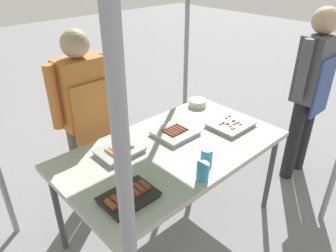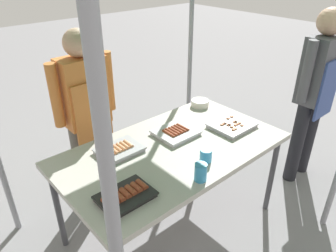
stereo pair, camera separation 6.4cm
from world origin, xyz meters
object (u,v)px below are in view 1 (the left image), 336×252
object	(u,v)px
drink_cup_by_wok	(207,155)
tray_grilled_sausages	(175,132)
tray_pork_links	(120,151)
vendor_woman	(84,110)
drink_cup_near_edge	(203,171)
customer_nearby	(312,84)
condiment_bowl	(198,103)
tray_meat_skewers	(231,124)
stall_table	(173,153)
tray_spring_rolls	(129,197)

from	to	relation	value
drink_cup_by_wok	tray_grilled_sausages	bearing A→B (deg)	77.46
tray_pork_links	drink_cup_by_wok	xyz separation A→B (m)	(0.37, -0.46, 0.02)
tray_grilled_sausages	vendor_woman	world-z (taller)	vendor_woman
tray_grilled_sausages	vendor_woman	xyz separation A→B (m)	(-0.41, 0.59, 0.11)
drink_cup_near_edge	customer_nearby	distance (m)	1.51
drink_cup_near_edge	vendor_woman	distance (m)	1.10
condiment_bowl	drink_cup_by_wok	world-z (taller)	drink_cup_by_wok
drink_cup_near_edge	vendor_woman	world-z (taller)	vendor_woman
condiment_bowl	drink_cup_by_wok	xyz separation A→B (m)	(-0.59, -0.61, 0.02)
tray_grilled_sausages	condiment_bowl	size ratio (longest dim) A/B	1.91
customer_nearby	tray_grilled_sausages	bearing A→B (deg)	161.18
vendor_woman	drink_cup_by_wok	bearing A→B (deg)	108.43
drink_cup_by_wok	drink_cup_near_edge	bearing A→B (deg)	-146.05
vendor_woman	customer_nearby	world-z (taller)	customer_nearby
tray_meat_skewers	customer_nearby	bearing A→B (deg)	-14.64
tray_meat_skewers	drink_cup_near_edge	xyz separation A→B (m)	(-0.66, -0.29, 0.04)
stall_table	tray_meat_skewers	bearing A→B (deg)	-9.23
vendor_woman	customer_nearby	distance (m)	1.94
stall_table	tray_spring_rolls	bearing A→B (deg)	-158.11
stall_table	tray_spring_rolls	xyz separation A→B (m)	(-0.55, -0.22, 0.07)
drink_cup_by_wok	customer_nearby	xyz separation A→B (m)	(1.33, -0.04, 0.14)
tray_pork_links	condiment_bowl	bearing A→B (deg)	9.14
tray_spring_rolls	condiment_bowl	world-z (taller)	same
customer_nearby	drink_cup_near_edge	bearing A→B (deg)	-177.28
tray_spring_rolls	condiment_bowl	bearing A→B (deg)	25.57
drink_cup_near_edge	stall_table	bearing A→B (deg)	72.77
tray_grilled_sausages	tray_meat_skewers	world-z (taller)	tray_grilled_sausages
stall_table	condiment_bowl	xyz separation A→B (m)	(0.64, 0.35, 0.08)
tray_pork_links	tray_spring_rolls	size ratio (longest dim) A/B	0.99
tray_meat_skewers	condiment_bowl	size ratio (longest dim) A/B	2.07
drink_cup_near_edge	drink_cup_by_wok	size ratio (longest dim) A/B	1.31
tray_pork_links	drink_cup_near_edge	world-z (taller)	drink_cup_near_edge
vendor_woman	tray_meat_skewers	bearing A→B (deg)	135.76
tray_meat_skewers	tray_pork_links	xyz separation A→B (m)	(-0.86, 0.28, 0.00)
tray_pork_links	condiment_bowl	distance (m)	0.97
tray_spring_rolls	vendor_woman	xyz separation A→B (m)	(0.28, 0.93, 0.11)
drink_cup_near_edge	tray_spring_rolls	bearing A→B (deg)	160.04
customer_nearby	tray_spring_rolls	bearing A→B (deg)	177.45
stall_table	tray_meat_skewers	size ratio (longest dim) A/B	4.97
condiment_bowl	tray_pork_links	bearing A→B (deg)	-170.86
stall_table	tray_pork_links	world-z (taller)	tray_pork_links
tray_grilled_sausages	tray_meat_skewers	bearing A→B (deg)	-26.80
tray_pork_links	drink_cup_near_edge	xyz separation A→B (m)	(0.20, -0.57, 0.04)
tray_meat_skewers	customer_nearby	world-z (taller)	customer_nearby
tray_spring_rolls	drink_cup_near_edge	xyz separation A→B (m)	(0.43, -0.16, 0.04)
tray_meat_skewers	tray_spring_rolls	distance (m)	1.10
tray_pork_links	customer_nearby	size ratio (longest dim) A/B	0.19
tray_spring_rolls	drink_cup_by_wok	bearing A→B (deg)	-4.17
vendor_woman	customer_nearby	xyz separation A→B (m)	(1.66, -1.01, 0.06)
tray_meat_skewers	drink_cup_near_edge	size ratio (longest dim) A/B	2.81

